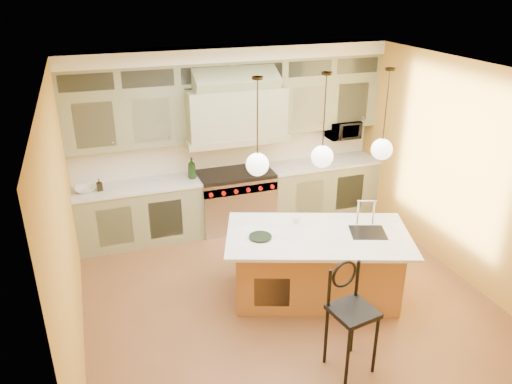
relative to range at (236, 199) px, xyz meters
name	(u,v)px	position (x,y,z in m)	size (l,w,h in m)	color
floor	(284,297)	(0.00, -2.14, -0.49)	(5.00, 5.00, 0.00)	brown
ceiling	(290,72)	(0.00, -2.14, 2.41)	(5.00, 5.00, 0.00)	white
wall_back	(228,136)	(0.00, 0.36, 0.96)	(5.00, 5.00, 0.00)	gold
wall_front	(413,322)	(0.00, -4.64, 0.96)	(5.00, 5.00, 0.00)	gold
wall_left	(65,227)	(-2.50, -2.14, 0.96)	(5.00, 5.00, 0.00)	gold
wall_right	(459,171)	(2.50, -2.14, 0.96)	(5.00, 5.00, 0.00)	gold
back_cabinetry	(233,142)	(0.00, 0.09, 0.94)	(5.00, 0.77, 2.90)	#767C5C
range	(236,199)	(0.00, 0.00, 0.00)	(1.20, 0.74, 0.96)	silver
kitchen_island	(317,263)	(0.40, -2.22, -0.01)	(2.53, 1.90, 1.35)	#A16939
counter_stool	(351,312)	(0.16, -3.51, 0.21)	(0.49, 0.49, 1.22)	black
microwave	(343,129)	(1.95, 0.11, 0.96)	(0.54, 0.37, 0.30)	black
oil_bottle_a	(192,168)	(-0.70, 0.01, 0.62)	(0.13, 0.13, 0.34)	black
oil_bottle_b	(99,185)	(-2.09, -0.01, 0.55)	(0.08, 0.08, 0.18)	black
fruit_bowl	(85,189)	(-2.30, 0.01, 0.49)	(0.29, 0.29, 0.07)	silver
cup	(296,220)	(0.25, -1.88, 0.48)	(0.09, 0.09, 0.09)	white
pendant_left	(257,162)	(-0.40, -2.22, 1.46)	(0.26, 0.26, 1.11)	#2D2319
pendant_center	(322,154)	(0.40, -2.22, 1.46)	(0.26, 0.26, 1.11)	#2D2319
pendant_right	(382,147)	(1.20, -2.22, 1.46)	(0.26, 0.26, 1.11)	#2D2319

